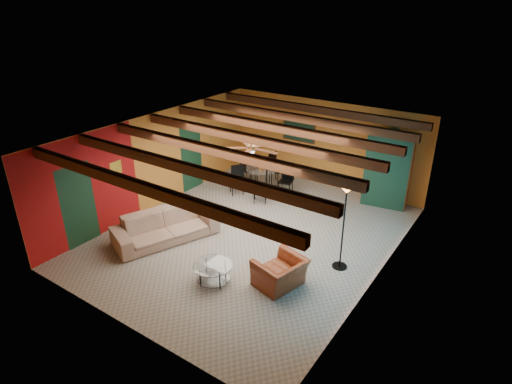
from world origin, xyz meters
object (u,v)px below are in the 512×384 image
Objects in this scene: armoire at (389,171)px; potted_plant at (395,128)px; sofa at (166,226)px; coffee_table at (213,273)px; vase at (262,157)px; armchair at (280,273)px; floor_lamp at (343,227)px; dining_table at (262,176)px.

potted_plant is at bearing 0.00° from armoire.
sofa is 2.21m from coffee_table.
armchair is at bearing -51.88° from vase.
armoire is at bearing 72.79° from coffee_table.
dining_table is at bearing 146.87° from floor_lamp.
vase is (-3.51, -1.27, 0.09)m from armoire.
floor_lamp is at bearing -95.51° from armoire.
armoire is at bearing 19.93° from dining_table.
coffee_table is 4.81m from dining_table.
armchair is at bearing -96.10° from potted_plant.
coffee_table is at bearing -107.21° from potted_plant.
vase is at bearing 0.00° from dining_table.
vase is (0.00, 0.00, 0.61)m from dining_table.
armoire is (1.78, 5.75, 0.81)m from coffee_table.
sofa is 2.98× the size of coffee_table.
dining_table reaches higher than coffee_table.
coffee_table is 0.41× the size of armoire.
armchair is 0.47× the size of floor_lamp.
sofa is at bearing -75.65° from armchair.
dining_table is at bearing 16.83° from sofa.
floor_lamp is at bearing -49.70° from sofa.
sofa is 2.58× the size of armchair.
potted_plant is at bearing 72.79° from coffee_table.
sofa is at bearing -136.57° from armoire.
floor_lamp is at bearing 164.61° from armchair.
coffee_table is at bearing -86.38° from sofa.
armoire is at bearing 0.00° from potted_plant.
vase is at bearing -160.07° from potted_plant.
coffee_table is 2.98m from floor_lamp.
vase is at bearing 146.87° from floor_lamp.
sofa is 3.33m from armchair.
armoire reaches higher than armchair.
armoire is 3.73m from vase.
coffee_table is (-1.24, -0.70, -0.10)m from armchair.
vase is (-1.73, 4.48, 0.90)m from coffee_table.
vase is at bearing 16.83° from sofa.
floor_lamp reaches higher than coffee_table.
dining_table is at bearing -169.14° from armoire.
dining_table is 0.95× the size of armoire.
armoire reaches higher than dining_table.
armchair is 5.13m from armoire.
sofa is 6.64m from potted_plant.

